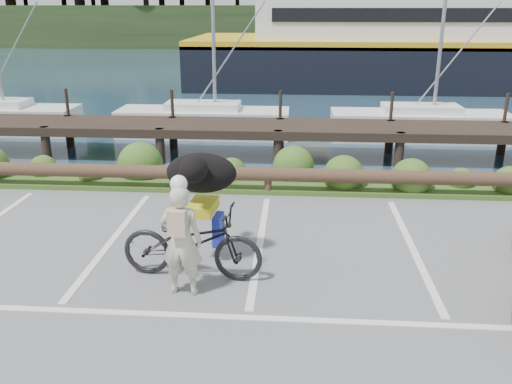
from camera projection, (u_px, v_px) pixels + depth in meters
ground at (251, 302)px, 7.52m from camera, size 72.00×72.00×0.00m
harbor_backdrop at (296, 33)px, 81.49m from camera, size 170.00×160.00×30.00m
vegetation_strip at (270, 182)px, 12.50m from camera, size 34.00×1.60×0.10m
log_rail at (268, 194)px, 11.86m from camera, size 32.00×0.30×0.60m
bicycle at (192, 242)px, 8.07m from camera, size 2.19×0.92×1.12m
cyclist at (181, 241)px, 7.52m from camera, size 0.62×0.44×1.63m
dog at (201, 173)px, 8.42m from camera, size 0.63×1.15×0.64m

